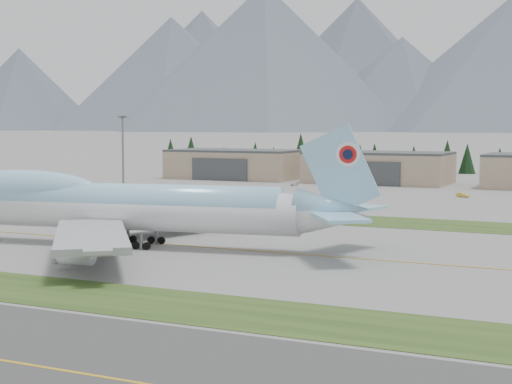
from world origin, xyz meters
The scene contains 10 objects.
ground centered at (0.00, 0.00, 0.00)m, with size 7000.00×7000.00×0.00m, color slate.
grass_strip_near centered at (0.00, -38.00, 0.00)m, with size 400.00×14.00×0.08m, color #274016.
grass_strip_far centered at (0.00, 45.00, 0.00)m, with size 400.00×18.00×0.08m, color #274016.
taxiway_line_main centered at (0.00, 0.00, 0.00)m, with size 400.00×0.40×0.02m, color gold.
boeing_747_freighter centered at (-14.03, -4.16, 6.69)m, with size 77.43×65.70×20.30m.
hangar_left centered at (-70.00, 149.90, 5.39)m, with size 48.00×26.60×10.80m.
hangar_center centered at (-15.00, 149.90, 5.39)m, with size 48.00×26.60×10.80m.
service_vehicle_a centered at (-36.75, 126.50, 0.00)m, with size 1.40×3.46×1.18m, color silver.
service_vehicle_b centered at (21.12, 108.21, 0.00)m, with size 1.38×3.94×1.30m, color gold.
conifer_belt centered at (10.45, 211.71, 7.21)m, with size 279.15×16.48×16.82m.
Camera 1 is at (60.51, -112.18, 20.16)m, focal length 55.00 mm.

